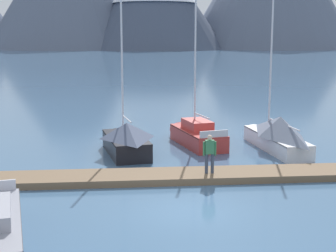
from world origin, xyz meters
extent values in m
plane|color=#426689|center=(0.00, 0.00, 0.00)|extent=(700.00, 700.00, 0.00)
cube|color=brown|center=(0.00, 4.00, 0.15)|extent=(23.89, 2.85, 0.30)
cylinder|color=#38383D|center=(-0.03, 3.13, 0.12)|extent=(22.87, 1.04, 0.24)
cylinder|color=#38383D|center=(0.03, 4.87, 0.12)|extent=(22.87, 1.04, 0.24)
cube|color=black|center=(-1.84, 8.97, 0.48)|extent=(2.42, 4.77, 0.96)
ellipsoid|color=black|center=(-2.19, 11.45, 0.48)|extent=(1.69, 1.44, 0.91)
cube|color=black|center=(-1.84, 8.97, 0.92)|extent=(2.44, 4.68, 0.06)
cylinder|color=silver|center=(-1.95, 9.76, 4.56)|extent=(0.10, 0.10, 7.20)
cylinder|color=silver|center=(-1.80, 8.63, 1.93)|extent=(0.39, 2.26, 0.08)
pyramid|color=#4C5670|center=(-1.80, 8.63, 1.34)|extent=(2.54, 3.90, 0.78)
cube|color=#B2332D|center=(2.29, 10.52, 0.46)|extent=(2.60, 4.88, 0.91)
ellipsoid|color=#B2332D|center=(1.78, 13.09, 0.46)|extent=(1.79, 2.02, 0.87)
cube|color=#501614|center=(2.29, 10.52, 0.87)|extent=(2.62, 4.79, 0.06)
cylinder|color=silver|center=(2.18, 11.04, 4.82)|extent=(0.10, 0.10, 7.82)
cylinder|color=silver|center=(2.39, 9.97, 1.79)|extent=(0.49, 2.14, 0.08)
cube|color=#C03A35|center=(2.26, 10.63, 1.18)|extent=(1.59, 2.28, 0.53)
cube|color=silver|center=(2.71, 8.32, 1.09)|extent=(1.56, 0.40, 0.36)
cube|color=silver|center=(6.32, 8.94, 0.42)|extent=(1.92, 6.17, 0.84)
ellipsoid|color=silver|center=(6.09, 12.21, 0.42)|extent=(1.37, 1.47, 0.80)
cube|color=slate|center=(6.32, 8.94, 0.80)|extent=(1.96, 6.05, 0.06)
cylinder|color=silver|center=(6.24, 10.05, 4.64)|extent=(0.10, 0.10, 7.60)
cylinder|color=silver|center=(6.38, 8.13, 1.56)|extent=(0.35, 3.85, 0.08)
pyramid|color=slate|center=(6.35, 8.48, 1.38)|extent=(2.09, 4.98, 1.07)
cylinder|color=#384256|center=(1.38, 3.74, 0.73)|extent=(0.14, 0.14, 0.86)
cylinder|color=#384256|center=(1.64, 3.75, 0.73)|extent=(0.14, 0.14, 0.86)
cube|color=#387A4C|center=(1.51, 3.75, 1.46)|extent=(0.38, 0.22, 0.60)
sphere|color=beige|center=(1.51, 3.75, 1.88)|extent=(0.22, 0.22, 0.22)
cylinder|color=#387A4C|center=(1.26, 3.74, 1.39)|extent=(0.09, 0.09, 0.62)
cylinder|color=#387A4C|center=(1.76, 3.75, 1.39)|extent=(0.09, 0.09, 0.62)
camera|label=1|loc=(-2.95, -16.95, 6.24)|focal=54.02mm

